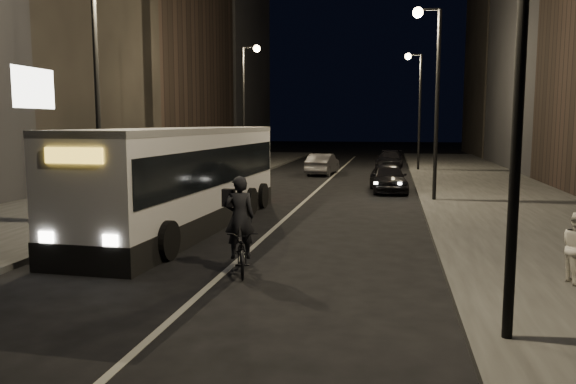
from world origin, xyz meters
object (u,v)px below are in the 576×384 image
at_px(city_bus, 186,174).
at_px(streetlight_left_far, 247,92).
at_px(streetlight_right_mid, 431,78).
at_px(car_far, 390,160).
at_px(streetlight_left_near, 104,63).
at_px(streetlight_right_far, 416,95).
at_px(cyclist_on_bicycle, 241,241).
at_px(car_near, 388,178).
at_px(car_mid, 323,164).

bearing_deg(city_bus, streetlight_left_far, 100.35).
relative_size(streetlight_right_mid, car_far, 1.74).
bearing_deg(streetlight_left_far, streetlight_left_near, -90.00).
bearing_deg(streetlight_right_mid, city_bus, -138.12).
relative_size(city_bus, car_far, 2.64).
height_order(streetlight_right_far, streetlight_left_far, same).
distance_m(streetlight_left_far, cyclist_on_bicycle, 23.71).
xyz_separation_m(car_near, car_far, (-0.00, 14.68, -0.04)).
relative_size(cyclist_on_bicycle, car_near, 0.54).
xyz_separation_m(city_bus, car_near, (6.50, 11.00, -1.08)).
relative_size(streetlight_right_mid, streetlight_left_near, 1.00).
distance_m(streetlight_left_near, city_bus, 4.36).
xyz_separation_m(streetlight_left_near, cyclist_on_bicycle, (5.73, -4.55, -4.60)).
height_order(streetlight_right_mid, car_far, streetlight_right_mid).
height_order(streetlight_right_mid, cyclist_on_bicycle, streetlight_right_mid).
xyz_separation_m(cyclist_on_bicycle, car_mid, (-1.20, 24.92, -0.05)).
height_order(streetlight_left_near, car_near, streetlight_left_near).
xyz_separation_m(streetlight_left_far, cyclist_on_bicycle, (5.73, -22.55, -4.60)).
bearing_deg(car_near, streetlight_right_far, 75.91).
height_order(streetlight_right_far, streetlight_left_near, same).
bearing_deg(car_far, streetlight_right_far, -49.37).
xyz_separation_m(streetlight_left_near, car_near, (8.93, 11.62, -4.65)).
relative_size(car_mid, car_far, 0.92).
xyz_separation_m(streetlight_right_mid, streetlight_left_far, (-10.66, 10.00, 0.00)).
bearing_deg(car_near, cyclist_on_bicycle, -107.33).
bearing_deg(city_bus, cyclist_on_bicycle, -54.98).
relative_size(streetlight_left_near, car_near, 1.93).
bearing_deg(car_near, streetlight_left_far, 138.31).
xyz_separation_m(streetlight_left_near, car_far, (8.93, 26.30, -4.68)).
bearing_deg(car_mid, car_near, 121.49).
bearing_deg(streetlight_left_far, cyclist_on_bicycle, -75.74).
relative_size(car_near, car_far, 0.90).
height_order(streetlight_left_near, car_far, streetlight_left_near).
relative_size(cyclist_on_bicycle, car_mid, 0.53).
height_order(city_bus, cyclist_on_bicycle, city_bus).
bearing_deg(streetlight_left_near, cyclist_on_bicycle, -38.42).
bearing_deg(streetlight_left_far, city_bus, -82.05).
height_order(cyclist_on_bicycle, car_far, cyclist_on_bicycle).
height_order(city_bus, car_near, city_bus).
height_order(streetlight_left_near, cyclist_on_bicycle, streetlight_left_near).
bearing_deg(cyclist_on_bicycle, streetlight_right_mid, 51.84).
distance_m(streetlight_right_mid, streetlight_left_near, 13.33).
relative_size(streetlight_left_near, car_mid, 1.89).
height_order(city_bus, car_mid, city_bus).
xyz_separation_m(car_mid, car_far, (4.40, 5.92, -0.03)).
bearing_deg(city_bus, streetlight_right_far, 73.00).
relative_size(streetlight_left_far, car_near, 1.93).
bearing_deg(streetlight_right_mid, car_near, 115.60).
xyz_separation_m(streetlight_left_near, streetlight_left_far, (0.00, 18.00, 0.00)).
xyz_separation_m(streetlight_right_mid, car_far, (-1.73, 18.30, -4.68)).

